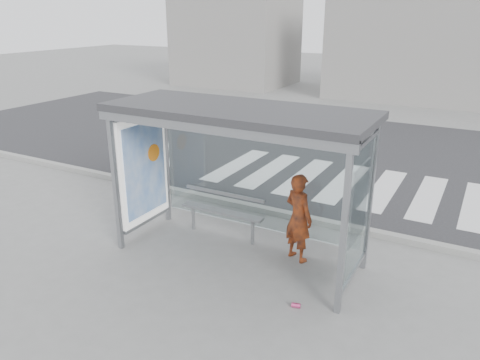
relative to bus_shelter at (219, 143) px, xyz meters
name	(u,v)px	position (x,y,z in m)	size (l,w,h in m)	color
ground	(237,257)	(0.37, -0.06, -1.98)	(80.00, 80.00, 0.00)	slate
road	(351,154)	(0.37, 6.94, -1.98)	(30.00, 10.00, 0.01)	#252527
curb	(283,214)	(0.37, 1.89, -1.92)	(30.00, 0.18, 0.12)	gray
crosswalk	(363,186)	(1.37, 4.44, -1.98)	(7.55, 3.00, 0.00)	silver
bus_shelter	(219,143)	(0.00, 0.00, 0.00)	(4.25, 1.65, 2.62)	gray
building_left	(236,30)	(-9.63, 17.94, 1.02)	(6.00, 5.00, 6.00)	gray
building_center	(421,45)	(0.37, 17.94, 0.52)	(8.00, 5.00, 5.00)	gray
person	(298,218)	(1.29, 0.39, -1.21)	(0.56, 0.37, 1.54)	orange
bench	(222,211)	(-0.27, 0.52, -1.47)	(1.66, 0.22, 0.86)	slate
soda_can	(296,305)	(1.82, -0.94, -1.95)	(0.07, 0.07, 0.13)	#E94486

